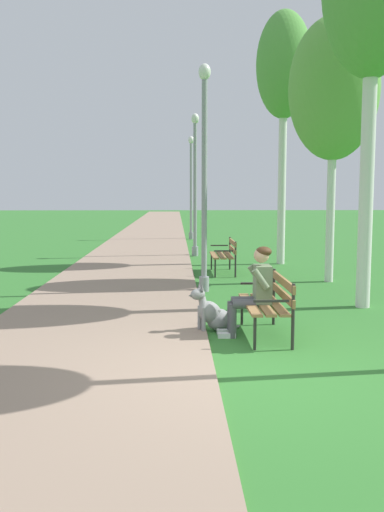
# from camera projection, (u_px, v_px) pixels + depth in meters

# --- Properties ---
(ground_plane) EXTENTS (120.00, 120.00, 0.00)m
(ground_plane) POSITION_uv_depth(u_px,v_px,m) (251.00, 374.00, 6.14)
(ground_plane) COLOR #33752D
(paved_path) EXTENTS (3.25, 60.00, 0.04)m
(paved_path) POSITION_uv_depth(u_px,v_px,m) (153.00, 230.00, 29.92)
(paved_path) COLOR gray
(paved_path) RESTS_ON ground
(park_bench_near) EXTENTS (0.55, 1.50, 0.85)m
(park_bench_near) POSITION_uv_depth(u_px,v_px,m) (270.00, 300.00, 7.69)
(park_bench_near) COLOR olive
(park_bench_near) RESTS_ON ground
(park_bench_mid) EXTENTS (0.55, 1.50, 0.85)m
(park_bench_mid) POSITION_uv_depth(u_px,v_px,m) (225.00, 253.00, 13.80)
(park_bench_mid) COLOR olive
(park_bench_mid) RESTS_ON ground
(person_seated_on_near_bench) EXTENTS (0.74, 0.49, 1.25)m
(person_seated_on_near_bench) POSITION_uv_depth(u_px,v_px,m) (255.00, 288.00, 7.69)
(person_seated_on_near_bench) COLOR #4C4C51
(person_seated_on_near_bench) RESTS_ON ground
(dog_grey) EXTENTS (0.78, 0.47, 0.71)m
(dog_grey) POSITION_uv_depth(u_px,v_px,m) (212.00, 314.00, 7.99)
(dog_grey) COLOR gray
(dog_grey) RESTS_ON ground
(lamp_post_near) EXTENTS (0.24, 0.24, 4.48)m
(lamp_post_near) POSITION_uv_depth(u_px,v_px,m) (204.00, 176.00, 11.04)
(lamp_post_near) COLOR gray
(lamp_post_near) RESTS_ON ground
(lamp_post_mid) EXTENTS (0.24, 0.24, 4.43)m
(lamp_post_mid) POSITION_uv_depth(u_px,v_px,m) (195.00, 183.00, 17.42)
(lamp_post_mid) COLOR gray
(lamp_post_mid) RESTS_ON ground
(lamp_post_far) EXTENTS (0.24, 0.24, 4.39)m
(lamp_post_far) POSITION_uv_depth(u_px,v_px,m) (191.00, 186.00, 23.92)
(lamp_post_far) COLOR gray
(lamp_post_far) RESTS_ON ground
(birch_tree_third) EXTENTS (1.97, 1.74, 5.77)m
(birch_tree_third) POSITION_uv_depth(u_px,v_px,m) (334.00, 90.00, 12.07)
(birch_tree_third) COLOR silver
(birch_tree_third) RESTS_ON ground
(birch_tree_fourth) EXTENTS (1.51, 1.64, 6.88)m
(birch_tree_fourth) POSITION_uv_depth(u_px,v_px,m) (284.00, 68.00, 15.11)
(birch_tree_fourth) COLOR silver
(birch_tree_fourth) RESTS_ON ground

